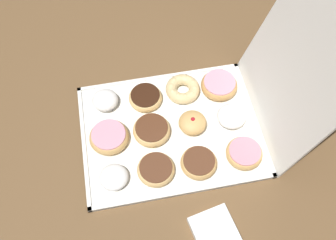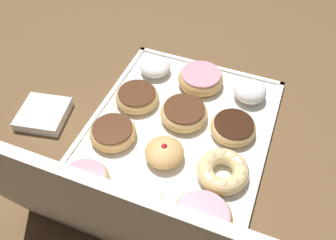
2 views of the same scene
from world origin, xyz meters
name	(u,v)px [view 2 (image 2 of 2)]	position (x,y,z in m)	size (l,w,h in m)	color
ground_plane	(175,138)	(0.00, 0.00, 0.00)	(3.00, 3.00, 0.00)	brown
donut_box	(175,137)	(0.00, 0.00, 0.01)	(0.43, 0.56, 0.01)	white
box_lid_open	(83,218)	(0.00, 0.35, 0.25)	(0.43, 0.51, 0.01)	white
powdered_filled_donut_0	(250,91)	(-0.13, -0.19, 0.03)	(0.08, 0.08, 0.05)	white
pink_frosted_donut_1	(199,78)	(0.00, -0.19, 0.03)	(0.12, 0.12, 0.04)	tan
powdered_filled_donut_2	(155,67)	(0.13, -0.19, 0.03)	(0.08, 0.08, 0.04)	white
chocolate_frosted_donut_3	(233,128)	(-0.12, -0.06, 0.03)	(0.11, 0.11, 0.04)	#E5B770
chocolate_frosted_donut_4	(183,113)	(0.00, -0.06, 0.03)	(0.12, 0.12, 0.04)	#E5B770
chocolate_frosted_donut_5	(137,97)	(0.13, -0.07, 0.03)	(0.11, 0.11, 0.04)	#E5B770
cruller_donut_6	(223,171)	(-0.13, 0.07, 0.03)	(0.11, 0.11, 0.04)	#EACC8C
jelly_filled_donut_7	(163,152)	(0.00, 0.07, 0.03)	(0.09, 0.09, 0.05)	tan
chocolate_frosted_donut_8	(113,133)	(0.13, 0.06, 0.03)	(0.11, 0.11, 0.04)	tan
pink_frosted_donut_9	(202,219)	(-0.13, 0.19, 0.03)	(0.12, 0.12, 0.04)	tan
powdered_filled_donut_10	(140,200)	(0.00, 0.20, 0.03)	(0.09, 0.09, 0.05)	white
pink_frosted_donut_11	(84,182)	(0.13, 0.20, 0.03)	(0.11, 0.11, 0.04)	tan
napkin_stack	(44,114)	(0.33, 0.06, 0.01)	(0.11, 0.11, 0.03)	white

